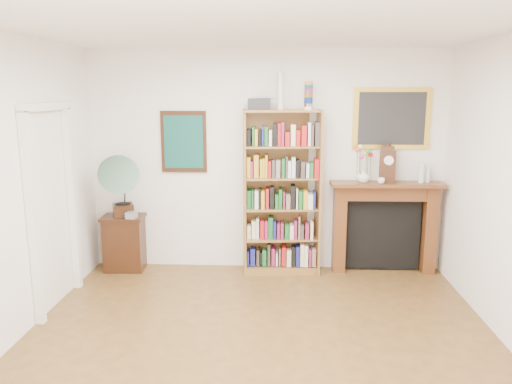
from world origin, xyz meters
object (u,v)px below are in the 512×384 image
fireplace (384,219)px  cd_stack (131,215)px  flower_vase (363,176)px  mantel_clock (388,165)px  teacup (381,181)px  bottle_left (422,173)px  gramophone (118,183)px  bookshelf (281,183)px  bottle_right (428,174)px  side_cabinet (124,243)px

fireplace → cd_stack: bearing=-176.8°
flower_vase → mantel_clock: bearing=3.2°
teacup → cd_stack: bearing=-178.4°
fireplace → bottle_left: size_ratio=5.80×
gramophone → mantel_clock: 3.34m
bookshelf → bottle_right: (1.81, 0.07, 0.12)m
teacup → bookshelf: bearing=177.7°
side_cabinet → teacup: (3.24, -0.03, 0.85)m
fireplace → bottle_right: 0.77m
bookshelf → mantel_clock: bookshelf is taller
side_cabinet → fireplace: size_ratio=0.52×
fireplace → gramophone: size_ratio=1.73×
gramophone → fireplace: bearing=-19.0°
gramophone → bottle_left: size_ratio=3.36×
cd_stack → bottle_left: 3.65m
teacup → bottle_left: bottle_left is taller
bookshelf → mantel_clock: 1.33m
bottle_left → bottle_right: bottle_left is taller
teacup → gramophone: bearing=-178.3°
fireplace → bottle_left: 0.73m
side_cabinet → bottle_right: (3.83, 0.10, 0.91)m
gramophone → cd_stack: 0.44m
bookshelf → mantel_clock: (1.31, 0.03, 0.23)m
bookshelf → flower_vase: 1.02m
mantel_clock → bottle_left: mantel_clock is taller
gramophone → flower_vase: 3.03m
bottle_left → flower_vase: bearing=-178.6°
bottle_right → fireplace: bearing=178.5°
gramophone → bottle_right: gramophone is taller
side_cabinet → bottle_left: 3.86m
bookshelf → bottle_right: 1.82m
gramophone → flower_vase: gramophone is taller
side_cabinet → cd_stack: cd_stack is taller
bookshelf → flower_vase: size_ratio=13.81×
side_cabinet → bottle_left: (3.75, 0.06, 0.93)m
flower_vase → fireplace: bearing=13.1°
mantel_clock → flower_vase: bearing=-161.3°
side_cabinet → teacup: teacup is taller
cd_stack → teacup: bearing=1.6°
bottle_left → cd_stack: bearing=-177.3°
mantel_clock → bottle_left: 0.43m
bookshelf → fireplace: size_ratio=1.71×
side_cabinet → mantel_clock: 3.48m
side_cabinet → gramophone: (0.00, -0.12, 0.81)m
mantel_clock → bookshelf: bearing=-163.0°
mantel_clock → bottle_right: bearing=19.9°
fireplace → mantel_clock: 0.70m
fireplace → teacup: (-0.09, -0.14, 0.52)m
gramophone → teacup: size_ratio=8.96×
cd_stack → mantel_clock: size_ratio=0.27×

